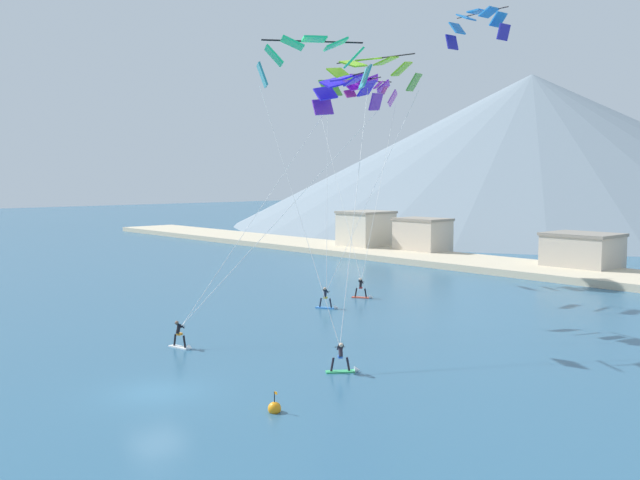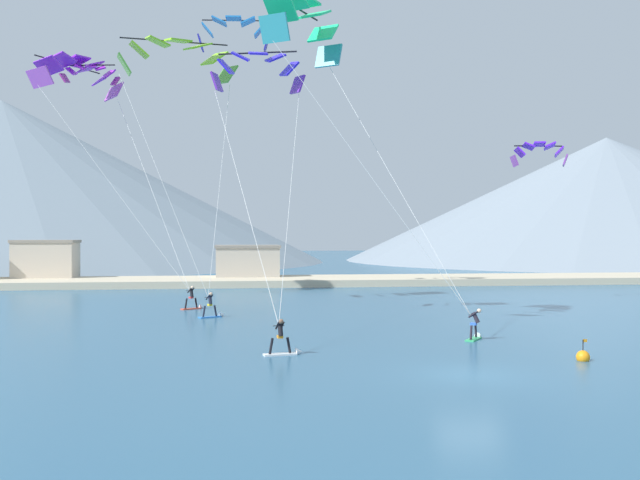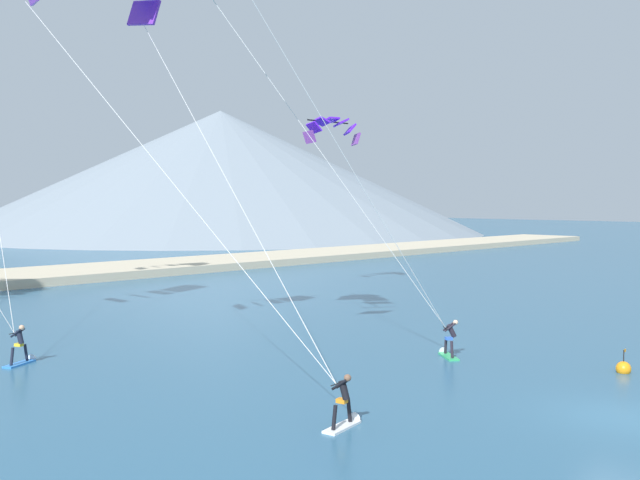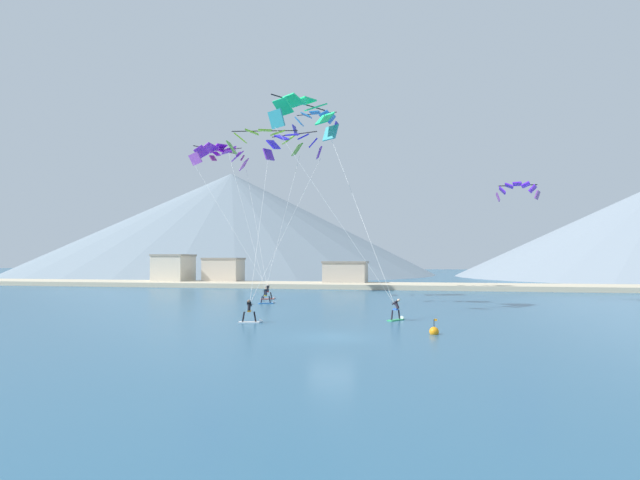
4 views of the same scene
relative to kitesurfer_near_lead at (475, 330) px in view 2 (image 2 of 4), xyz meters
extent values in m
plane|color=#2D5B7A|center=(-3.33, -8.66, -0.46)|extent=(400.00, 400.00, 0.00)
cube|color=#33B266|center=(-0.16, -0.16, -0.42)|extent=(1.20, 1.42, 0.07)
cylinder|color=#231E28|center=(-0.39, -0.48, -0.05)|extent=(0.23, 0.25, 0.69)
cylinder|color=#231E28|center=(0.07, 0.16, -0.05)|extent=(0.23, 0.25, 0.69)
cube|color=blue|center=(-0.16, -0.16, 0.34)|extent=(0.37, 0.35, 0.12)
cylinder|color=#231E28|center=(-0.07, -0.23, 0.65)|extent=(0.47, 0.42, 0.59)
cylinder|color=#231E28|center=(-0.22, -0.26, 0.82)|extent=(0.45, 0.36, 0.38)
cylinder|color=#231E28|center=(-0.09, -0.08, 0.82)|extent=(0.45, 0.36, 0.38)
cylinder|color=black|center=(-0.30, -0.06, 0.79)|extent=(0.33, 0.44, 0.03)
sphere|color=beige|center=(0.07, -0.33, 1.00)|extent=(0.21, 0.21, 0.21)
cone|color=white|center=(0.35, 0.54, -0.36)|extent=(0.47, 0.45, 0.36)
cube|color=#337FDB|center=(-13.43, 11.09, -0.42)|extent=(1.48, 1.07, 0.07)
cylinder|color=black|center=(-13.78, 10.90, -0.04)|extent=(0.26, 0.21, 0.70)
cylinder|color=black|center=(-13.08, 11.28, -0.04)|extent=(0.26, 0.21, 0.70)
cube|color=yellow|center=(-13.43, 11.09, 0.34)|extent=(0.33, 0.36, 0.12)
cylinder|color=black|center=(-13.40, 11.03, 0.66)|extent=(0.34, 0.39, 0.59)
cylinder|color=black|center=(-13.54, 11.07, 0.82)|extent=(0.31, 0.48, 0.38)
cylinder|color=black|center=(-13.34, 11.18, 0.82)|extent=(0.31, 0.48, 0.38)
cylinder|color=black|center=(-13.53, 11.28, 0.80)|extent=(0.47, 0.27, 0.03)
sphere|color=tan|center=(-13.35, 10.95, 1.03)|extent=(0.21, 0.21, 0.21)
cone|color=white|center=(-12.66, 11.50, -0.36)|extent=(0.43, 0.46, 0.36)
cube|color=#E54C33|center=(-14.86, 16.28, -0.42)|extent=(1.45, 1.14, 0.07)
cylinder|color=black|center=(-15.19, 16.07, -0.03)|extent=(0.27, 0.23, 0.72)
cylinder|color=black|center=(-14.52, 16.49, -0.03)|extent=(0.27, 0.23, 0.72)
cube|color=red|center=(-14.86, 16.28, 0.36)|extent=(0.35, 0.38, 0.12)
cylinder|color=black|center=(-14.82, 16.22, 0.69)|extent=(0.37, 0.42, 0.61)
cylinder|color=black|center=(-14.97, 16.24, 0.86)|extent=(0.34, 0.48, 0.40)
cylinder|color=black|center=(-14.77, 16.37, 0.86)|extent=(0.34, 0.48, 0.40)
cylinder|color=black|center=(-14.97, 16.46, 0.83)|extent=(0.46, 0.30, 0.03)
sphere|color=beige|center=(-14.76, 16.13, 1.08)|extent=(0.22, 0.22, 0.22)
cone|color=white|center=(-14.12, 16.74, -0.36)|extent=(0.45, 0.46, 0.36)
cube|color=white|center=(-10.02, -3.40, -0.42)|extent=(1.50, 0.71, 0.07)
cylinder|color=black|center=(-10.41, -3.48, -0.05)|extent=(0.25, 0.16, 0.70)
cylinder|color=black|center=(-9.63, -3.32, -0.05)|extent=(0.25, 0.16, 0.70)
cube|color=orange|center=(-10.02, -3.40, 0.34)|extent=(0.27, 0.33, 0.12)
cylinder|color=black|center=(-10.00, -3.47, 0.66)|extent=(0.27, 0.39, 0.59)
cylinder|color=black|center=(-10.13, -3.40, 0.82)|extent=(0.17, 0.51, 0.38)
cylinder|color=black|center=(-9.91, -3.35, 0.82)|extent=(0.17, 0.51, 0.38)
cylinder|color=black|center=(-10.06, -3.20, 0.79)|extent=(0.52, 0.13, 0.03)
sphere|color=brown|center=(-9.98, -3.58, 1.03)|extent=(0.21, 0.21, 0.21)
cone|color=white|center=(-9.17, -3.23, -0.36)|extent=(0.36, 0.41, 0.36)
cube|color=teal|center=(-9.88, 2.58, 15.42)|extent=(1.65, 1.37, 1.39)
cube|color=#1CEB85|center=(-9.49, 3.18, 16.59)|extent=(1.91, 1.76, 1.13)
cube|color=#1CEB85|center=(-8.87, 4.11, 17.38)|extent=(2.07, 2.00, 0.69)
cube|color=#1CEB85|center=(-8.12, 5.23, 17.65)|extent=(2.11, 2.07, 0.14)
cube|color=#1CEB85|center=(-7.36, 6.34, 17.38)|extent=(2.06, 2.01, 0.69)
cube|color=#1CEB85|center=(-6.73, 7.26, 16.59)|extent=(1.90, 1.78, 1.13)
cube|color=teal|center=(-6.31, 7.85, 15.42)|extent=(1.63, 1.39, 1.39)
cylinder|color=black|center=(-8.71, 5.63, 17.65)|extent=(3.59, 5.37, 0.10)
cylinder|color=silver|center=(-5.13, 1.18, 7.77)|extent=(9.71, 2.53, 13.98)
cylinder|color=silver|center=(-3.25, 3.96, 7.77)|extent=(5.96, 8.08, 13.98)
cube|color=#53A536|center=(-19.53, 17.28, 16.74)|extent=(1.26, 2.42, 1.58)
cube|color=#90E221|center=(-18.52, 17.41, 17.83)|extent=(1.68, 2.51, 1.36)
cube|color=#90E221|center=(-17.25, 17.71, 18.53)|extent=(2.00, 2.56, 1.00)
cube|color=#90E221|center=(-15.85, 18.14, 18.78)|extent=(2.17, 2.56, 0.51)
cube|color=#90E221|center=(-14.48, 18.66, 18.53)|extent=(2.23, 2.50, 1.00)
cube|color=#90E221|center=(-13.30, 19.21, 17.83)|extent=(2.14, 2.39, 1.36)
cube|color=#53A536|center=(-12.43, 19.72, 16.74)|extent=(1.88, 2.25, 1.58)
cylinder|color=black|center=(-16.17, 19.06, 18.96)|extent=(7.71, 1.26, 0.10)
cylinder|color=silver|center=(-16.71, 14.28, 8.44)|extent=(6.39, 6.04, 15.30)
cylinder|color=silver|center=(-12.83, 15.61, 8.44)|extent=(1.41, 8.69, 15.30)
cube|color=#B34EC9|center=(-26.59, 22.67, 16.82)|extent=(2.30, 1.79, 1.51)
cube|color=#8C29E0|center=(-26.13, 23.45, 17.88)|extent=(2.49, 2.12, 1.33)
cube|color=#8C29E0|center=(-25.41, 24.40, 18.57)|extent=(2.56, 2.37, 0.98)
cube|color=#8C29E0|center=(-24.50, 25.43, 18.81)|extent=(2.53, 2.50, 0.51)
cube|color=#8C29E0|center=(-23.52, 26.39, 18.57)|extent=(2.40, 2.54, 0.98)
cube|color=#8C29E0|center=(-22.61, 27.17, 17.88)|extent=(2.17, 2.46, 1.33)
cube|color=#B34EC9|center=(-21.86, 27.67, 16.82)|extent=(1.85, 2.26, 1.51)
cylinder|color=black|center=(-25.18, 26.08, 18.63)|extent=(3.92, 6.01, 0.10)
cylinder|color=silver|center=(-20.83, 19.42, 8.51)|extent=(11.77, 5.96, 15.38)
cylinder|color=silver|center=(-18.27, 22.12, 8.51)|extent=(6.64, 11.37, 15.38)
cube|color=purple|center=(-12.96, 10.38, 14.23)|extent=(0.84, 1.47, 1.26)
cube|color=#301FF0|center=(-12.39, 10.12, 15.14)|extent=(1.13, 1.48, 1.21)
cube|color=#301FF0|center=(-11.50, 9.96, 15.75)|extent=(1.22, 1.49, 0.96)
cube|color=#301FF0|center=(-10.42, 9.93, 15.97)|extent=(1.18, 1.49, 0.55)
cube|color=#301FF0|center=(-9.35, 10.03, 15.75)|extent=(1.31, 1.48, 0.96)
cube|color=#301FF0|center=(-8.47, 10.24, 15.14)|extent=(1.21, 1.47, 1.21)
cube|color=purple|center=(-7.92, 10.53, 14.23)|extent=(0.92, 1.45, 1.26)
cylinder|color=black|center=(-10.44, 10.57, 16.16)|extent=(4.86, 1.41, 0.10)
cylinder|color=silver|center=(-11.57, 3.66, 7.25)|extent=(3.05, 13.76, 12.94)
cylinder|color=silver|center=(-8.93, 3.74, 7.25)|extent=(2.28, 13.92, 12.94)
cube|color=purple|center=(9.66, 18.44, 10.45)|extent=(0.48, 1.10, 0.91)
cube|color=#5C1AE9|center=(10.11, 18.46, 11.13)|extent=(0.78, 1.16, 0.83)
cube|color=#5C1AE9|center=(10.78, 18.37, 11.59)|extent=(0.99, 1.20, 0.62)
cube|color=#5C1AE9|center=(11.56, 18.19, 11.75)|extent=(1.09, 1.21, 0.31)
cube|color=#5C1AE9|center=(12.32, 17.95, 11.59)|extent=(1.13, 1.19, 0.62)
cube|color=#5C1AE9|center=(12.95, 17.69, 11.13)|extent=(1.04, 1.13, 0.83)
cube|color=purple|center=(13.33, 17.44, 10.45)|extent=(0.82, 1.05, 0.91)
cylinder|color=black|center=(11.68, 18.62, 11.67)|extent=(3.80, 0.38, 0.10)
cube|color=#1F1F9B|center=(-14.60, 27.32, 21.09)|extent=(0.56, 1.32, 1.29)
cube|color=blue|center=(-14.02, 27.27, 22.20)|extent=(1.03, 1.36, 1.08)
cube|color=blue|center=(-13.03, 27.19, 22.96)|extent=(1.33, 1.38, 0.66)
cube|color=blue|center=(-11.81, 27.09, 23.23)|extent=(1.40, 1.39, 0.12)
cube|color=blue|center=(-10.59, 26.99, 22.96)|extent=(1.33, 1.38, 0.66)
cube|color=blue|center=(-9.60, 26.91, 22.20)|extent=(1.04, 1.36, 1.08)
cube|color=#1F1F9B|center=(-9.02, 26.86, 21.09)|extent=(0.57, 1.32, 1.29)
cylinder|color=black|center=(-11.76, 27.67, 23.22)|extent=(5.50, 0.53, 0.10)
cube|color=#B43595|center=(-25.35, 25.37, 17.39)|extent=(0.67, 1.27, 0.96)
cube|color=#B026E0|center=(-24.81, 25.27, 17.94)|extent=(0.75, 1.29, 0.91)
cube|color=#B026E0|center=(-24.12, 25.26, 18.29)|extent=(0.86, 1.30, 0.75)
cube|color=#B026E0|center=(-23.35, 25.35, 18.41)|extent=(1.00, 1.29, 0.51)
cube|color=#B026E0|center=(-22.60, 25.52, 18.29)|extent=(1.11, 1.27, 0.75)
cube|color=#B026E0|center=(-21.95, 25.76, 17.94)|extent=(1.12, 1.23, 0.91)
cube|color=#B43595|center=(-21.48, 26.04, 17.39)|extent=(1.04, 1.18, 0.96)
cylinder|color=black|center=(-23.44, 25.85, 18.59)|extent=(4.04, 0.79, 0.10)
sphere|color=orange|center=(2.36, -6.37, -0.30)|extent=(0.56, 0.56, 0.56)
cylinder|color=black|center=(2.36, -6.37, 0.20)|extent=(0.04, 0.04, 0.44)
cube|color=orange|center=(2.45, -6.37, 0.38)|extent=(0.18, 0.01, 0.12)
cube|color=beige|center=(-3.33, 40.24, -0.11)|extent=(180.00, 10.00, 0.70)
cube|color=beige|center=(-31.44, 44.06, 1.71)|extent=(6.14, 4.37, 4.35)
cube|color=gray|center=(-31.44, 44.06, 4.04)|extent=(6.39, 4.54, 0.30)
cube|color=#B7AD9E|center=(-10.25, 43.58, 1.43)|extent=(6.72, 5.37, 3.77)
cube|color=gray|center=(-10.25, 43.58, 3.46)|extent=(6.99, 5.58, 0.30)
cone|color=slate|center=(-54.77, 106.41, 14.80)|extent=(121.33, 121.33, 30.52)
cone|color=gray|center=(62.22, 98.97, 11.78)|extent=(103.60, 103.60, 24.48)
camera|label=1|loc=(24.93, -24.34, 9.28)|focal=40.00mm
camera|label=2|loc=(-12.20, -34.23, 4.79)|focal=40.00mm
camera|label=3|loc=(-24.59, -17.26, 6.07)|focal=40.00mm
camera|label=4|loc=(1.60, -36.34, 3.90)|focal=28.00mm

